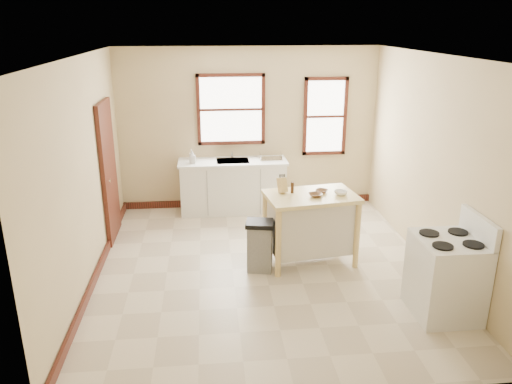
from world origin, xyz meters
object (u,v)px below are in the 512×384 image
Objects in this scene: soap_bottle_a at (192,156)px; pepper_grinder at (292,188)px; gas_stove at (447,266)px; bowl_b at (322,191)px; kitchen_island at (310,228)px; bowl_c at (341,193)px; soap_bottle_b at (193,157)px; bowl_a at (316,195)px; trash_bin at (260,246)px; knife_block at (282,186)px; dish_rack at (271,156)px.

pepper_grinder is (1.39, -1.87, 0.02)m from soap_bottle_a.
pepper_grinder is at bearing 134.15° from gas_stove.
kitchen_island is at bearing -156.20° from bowl_b.
pepper_grinder is at bearing 167.65° from bowl_c.
bowl_c is 1.70m from gas_stove.
gas_stove is at bearing -48.47° from soap_bottle_b.
bowl_c reaches higher than bowl_a.
bowl_b is at bearing 28.12° from trash_bin.
kitchen_island is 1.92m from gas_stove.
bowl_c is (0.39, -0.05, 0.52)m from kitchen_island.
bowl_b is at bearing -29.92° from knife_block.
bowl_c reaches higher than dish_rack.
pepper_grinder is 2.20m from gas_stove.
soap_bottle_a is at bearing 99.76° from knife_block.
knife_block is 0.55m from bowl_b.
dish_rack is 1.96m from knife_block.
dish_rack is at bearing 6.37° from soap_bottle_b.
soap_bottle_a is 2.61m from bowl_b.
bowl_b reaches higher than trash_bin.
gas_stove reaches higher than bowl_b.
bowl_a is (1.66, -2.04, -0.01)m from soap_bottle_b.
soap_bottle_a is at bearing -165.31° from dish_rack.
soap_bottle_b is 1.14× the size of bowl_c.
pepper_grinder is at bearing 176.70° from bowl_b.
soap_bottle_b is at bearing -32.57° from soap_bottle_a.
dish_rack is at bearing 90.35° from trash_bin.
bowl_c is at bearing -14.70° from kitchen_island.
gas_stove is (0.86, -1.41, -0.41)m from bowl_c.
bowl_c is (2.01, -2.00, -0.01)m from soap_bottle_b.
soap_bottle_a is 0.58× the size of dish_rack.
soap_bottle_a is 0.03m from soap_bottle_b.
gas_stove reaches higher than kitchen_island.
trash_bin is (-0.87, -0.27, -0.65)m from bowl_b.
pepper_grinder is at bearing 42.81° from trash_bin.
dish_rack is 2.15× the size of bowl_a.
bowl_b is 1.12m from trash_bin.
soap_bottle_b is 2.63m from bowl_a.
knife_block reaches higher than bowl_b.
bowl_b reaches higher than dish_rack.
kitchen_island is at bearing 116.22° from bowl_a.
bowl_a reaches higher than trash_bin.
soap_bottle_b is 1.09× the size of bowl_a.
pepper_grinder is 0.86× the size of bowl_c.
soap_bottle_a is 2.24m from knife_block.
dish_rack is 1.98m from pepper_grinder.
trash_bin is 2.35m from gas_stove.
bowl_a is 0.19m from bowl_b.
soap_bottle_b is 2.84m from bowl_c.
trash_bin is (-0.34, -0.32, -0.73)m from knife_block.
knife_block is at bearing 154.14° from kitchen_island.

